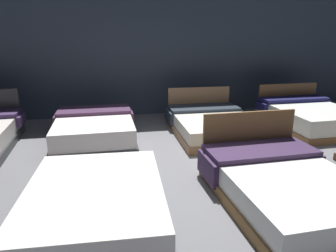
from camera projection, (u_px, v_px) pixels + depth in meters
name	position (u px, v px, depth m)	size (l,w,h in m)	color
ground_plane	(169.00, 163.00, 4.99)	(18.00, 18.00, 0.02)	slate
showroom_back_wall	(143.00, 45.00, 7.59)	(18.00, 0.06, 3.50)	#333D4C
bed_1	(96.00, 205.00, 3.31)	(1.59, 2.01, 0.46)	#4A535C
bed_2	(284.00, 184.00, 3.79)	(1.63, 2.19, 0.91)	brown
bed_5	(95.00, 129.00, 5.99)	(1.59, 1.95, 0.52)	#2D3036
bed_6	(211.00, 124.00, 6.43)	(1.65, 2.16, 0.82)	#8D6849
bed_7	(310.00, 117.00, 6.83)	(1.78, 2.09, 0.85)	brown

